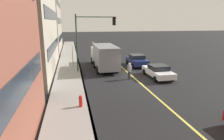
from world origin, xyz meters
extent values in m
plane|color=black|center=(0.00, 0.00, 0.00)|extent=(200.00, 200.00, 0.00)
cube|color=gray|center=(0.00, 6.60, 0.07)|extent=(80.00, 2.82, 0.15)
cube|color=slate|center=(0.00, 5.27, 0.07)|extent=(80.00, 0.16, 0.15)
cube|color=#D8CC4C|center=(0.00, 0.00, 0.01)|extent=(80.00, 0.16, 0.01)
cube|color=#262D38|center=(-9.70, 8.18, 3.28)|extent=(9.02, 0.06, 1.10)
cube|color=#262D38|center=(6.08, 8.18, 2.87)|extent=(14.11, 0.06, 1.10)
cube|color=#262D38|center=(6.08, 8.18, 6.45)|extent=(14.11, 0.06, 1.10)
cube|color=#262D38|center=(23.96, 8.18, 2.59)|extent=(13.43, 0.06, 1.10)
cube|color=#262D38|center=(23.96, 8.18, 5.83)|extent=(13.43, 0.06, 1.10)
cube|color=#262D38|center=(23.96, 8.18, 9.06)|extent=(13.43, 0.06, 1.10)
cube|color=navy|center=(6.20, -2.14, 0.64)|extent=(4.17, 1.86, 0.69)
cube|color=black|center=(6.25, -2.14, 1.23)|extent=(1.83, 1.71, 0.50)
cylinder|color=black|center=(4.82, -3.05, 0.30)|extent=(0.60, 0.22, 0.60)
cylinder|color=black|center=(4.82, -1.22, 0.30)|extent=(0.60, 0.22, 0.60)
cylinder|color=black|center=(7.57, -3.05, 0.30)|extent=(0.60, 0.22, 0.60)
cylinder|color=black|center=(7.57, -1.22, 0.30)|extent=(0.60, 0.22, 0.60)
cube|color=silver|center=(0.42, -2.46, 0.58)|extent=(4.43, 1.88, 0.56)
cube|color=black|center=(0.33, -2.46, 1.09)|extent=(1.79, 1.73, 0.48)
cylinder|color=black|center=(-1.04, -3.38, 0.30)|extent=(0.60, 0.22, 0.60)
cylinder|color=black|center=(-1.04, -1.54, 0.30)|extent=(0.60, 0.22, 0.60)
cylinder|color=black|center=(1.88, -3.38, 0.30)|extent=(0.60, 0.22, 0.60)
cylinder|color=black|center=(1.88, -1.54, 0.30)|extent=(0.60, 0.22, 0.60)
cube|color=silver|center=(8.93, 2.31, 1.33)|extent=(2.33, 2.32, 1.77)
cube|color=slate|center=(4.69, 2.31, 1.70)|extent=(5.85, 2.32, 2.49)
cylinder|color=black|center=(8.93, 3.42, 0.45)|extent=(0.90, 0.28, 0.90)
cylinder|color=black|center=(8.93, 1.20, 0.45)|extent=(0.90, 0.28, 0.90)
cylinder|color=black|center=(3.23, 3.42, 0.45)|extent=(0.90, 0.28, 0.90)
cylinder|color=black|center=(3.23, 1.20, 0.45)|extent=(0.90, 0.28, 0.90)
cylinder|color=black|center=(6.15, 3.42, 0.45)|extent=(0.90, 0.28, 0.90)
cylinder|color=black|center=(6.15, 1.20, 0.45)|extent=(0.90, 0.28, 0.90)
cylinder|color=#383838|center=(0.27, 0.60, 0.42)|extent=(0.18, 0.18, 0.84)
cylinder|color=#383838|center=(0.48, 0.68, 0.42)|extent=(0.18, 0.18, 0.84)
cube|color=gray|center=(0.38, 0.64, 1.15)|extent=(0.45, 0.34, 0.63)
sphere|color=tan|center=(0.38, 0.64, 1.58)|extent=(0.23, 0.23, 0.23)
cube|color=black|center=(0.43, 0.48, 1.18)|extent=(0.30, 0.24, 0.34)
cylinder|color=#1E3823|center=(4.32, 5.59, 3.23)|extent=(0.16, 0.16, 6.45)
cylinder|color=#1E3823|center=(4.32, 3.35, 6.15)|extent=(0.10, 4.47, 0.10)
cube|color=black|center=(4.32, 1.37, 5.70)|extent=(0.28, 0.30, 0.90)
sphere|color=red|center=(4.32, 1.19, 6.00)|extent=(0.18, 0.18, 0.18)
sphere|color=#392905|center=(4.32, 1.19, 5.70)|extent=(0.18, 0.18, 0.18)
sphere|color=black|center=(4.32, 1.19, 5.40)|extent=(0.18, 0.18, 0.18)
cylinder|color=slate|center=(5.91, 6.09, 1.43)|extent=(0.08, 0.08, 2.85)
cube|color=white|center=(5.91, 6.11, 2.65)|extent=(0.60, 0.02, 0.20)
cube|color=#DB5919|center=(5.91, 6.11, 2.30)|extent=(0.44, 0.02, 0.28)
cylinder|color=red|center=(-5.61, 5.79, 0.40)|extent=(0.24, 0.24, 0.80)
sphere|color=red|center=(-5.61, 5.79, 0.84)|extent=(0.20, 0.20, 0.20)
camera|label=1|loc=(-17.95, 6.25, 5.62)|focal=31.65mm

